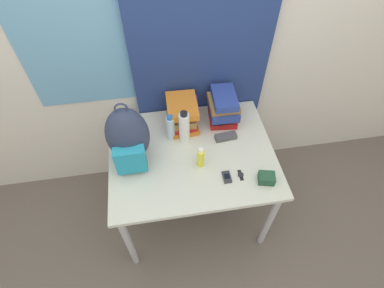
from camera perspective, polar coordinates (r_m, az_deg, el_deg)
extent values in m
plane|color=#665B51|center=(2.51, 1.69, -20.73)|extent=(12.00, 12.00, 0.00)
cube|color=silver|center=(2.08, -2.40, 17.79)|extent=(6.00, 0.05, 2.50)
cube|color=#66A3C6|center=(2.04, -15.38, 16.87)|extent=(1.10, 0.01, 0.80)
cube|color=navy|center=(2.05, 1.84, 17.30)|extent=(0.94, 0.04, 2.50)
cube|color=beige|center=(2.03, 0.00, -2.05)|extent=(1.11, 0.88, 0.03)
cylinder|color=#B2B2B7|center=(2.20, -11.96, -17.84)|extent=(0.05, 0.05, 0.75)
cylinder|color=#B2B2B7|center=(2.28, 14.50, -13.94)|extent=(0.05, 0.05, 0.75)
cylinder|color=#B2B2B7|center=(2.58, -12.40, -1.92)|extent=(0.05, 0.05, 0.75)
cylinder|color=#B2B2B7|center=(2.66, 9.38, 0.78)|extent=(0.05, 0.05, 0.75)
ellipsoid|color=#2D3851|center=(1.88, -12.14, 1.62)|extent=(0.27, 0.21, 0.43)
cube|color=teal|center=(1.87, -11.62, -2.96)|extent=(0.19, 0.07, 0.19)
torus|color=#2D3851|center=(1.72, -13.39, 6.61)|extent=(0.08, 0.01, 0.08)
cube|color=orange|center=(2.19, -1.78, 4.15)|extent=(0.21, 0.28, 0.03)
cube|color=red|center=(2.17, -1.88, 4.83)|extent=(0.19, 0.27, 0.04)
cube|color=olive|center=(2.13, -1.74, 5.70)|extent=(0.16, 0.26, 0.06)
cube|color=#6B2370|center=(2.11, -1.75, 6.79)|extent=(0.23, 0.25, 0.03)
cube|color=orange|center=(2.07, -1.92, 7.28)|extent=(0.22, 0.27, 0.05)
cube|color=red|center=(2.23, 5.77, 5.28)|extent=(0.22, 0.25, 0.05)
cube|color=black|center=(2.20, 5.61, 6.14)|extent=(0.17, 0.23, 0.04)
cube|color=navy|center=(2.16, 5.92, 6.82)|extent=(0.21, 0.26, 0.06)
cube|color=olive|center=(2.13, 6.01, 7.82)|extent=(0.21, 0.22, 0.04)
cube|color=navy|center=(2.10, 6.19, 8.76)|extent=(0.17, 0.26, 0.05)
cylinder|color=silver|center=(2.05, -4.10, 3.03)|extent=(0.06, 0.06, 0.19)
cylinder|color=#286BB7|center=(1.97, -4.27, 5.07)|extent=(0.04, 0.04, 0.02)
cylinder|color=white|center=(2.01, -1.49, 3.07)|extent=(0.07, 0.07, 0.24)
cylinder|color=black|center=(1.91, -1.57, 5.76)|extent=(0.05, 0.05, 0.02)
cylinder|color=yellow|center=(1.91, 1.66, -2.68)|extent=(0.05, 0.05, 0.14)
cylinder|color=white|center=(1.85, 1.72, -1.21)|extent=(0.03, 0.03, 0.02)
cube|color=#2D2D33|center=(1.92, 6.65, -6.27)|extent=(0.05, 0.08, 0.02)
cube|color=black|center=(1.91, 6.67, -6.13)|extent=(0.03, 0.04, 0.00)
cube|color=#47474C|center=(2.10, 6.46, 1.39)|extent=(0.15, 0.07, 0.04)
cube|color=#234C33|center=(1.93, 14.01, -6.33)|extent=(0.11, 0.10, 0.06)
cube|color=black|center=(1.94, 9.23, -5.88)|extent=(0.02, 0.08, 0.00)
cylinder|color=#232328|center=(1.94, 9.25, -5.82)|extent=(0.04, 0.04, 0.01)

